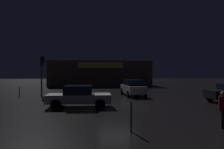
{
  "coord_description": "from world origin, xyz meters",
  "views": [
    {
      "loc": [
        -2.06,
        -15.81,
        2.47
      ],
      "look_at": [
        0.27,
        5.42,
        2.17
      ],
      "focal_mm": 35.08,
      "sensor_mm": 36.0,
      "label": 1
    }
  ],
  "objects_px": {
    "car_near": "(79,96)",
    "pedestrian": "(223,107)",
    "car_crossing": "(133,88)",
    "store_building": "(99,73)",
    "traffic_signal_main": "(42,68)"
  },
  "relations": [
    {
      "from": "car_crossing",
      "to": "pedestrian",
      "type": "xyz_separation_m",
      "value": [
        1.29,
        -12.81,
        0.09
      ]
    },
    {
      "from": "store_building",
      "to": "car_crossing",
      "type": "relative_size",
      "value": 4.02
    },
    {
      "from": "store_building",
      "to": "traffic_signal_main",
      "type": "distance_m",
      "value": 18.43
    },
    {
      "from": "car_near",
      "to": "pedestrian",
      "type": "xyz_separation_m",
      "value": [
        6.44,
        -6.4,
        0.18
      ]
    },
    {
      "from": "store_building",
      "to": "car_near",
      "type": "relative_size",
      "value": 3.92
    },
    {
      "from": "car_crossing",
      "to": "car_near",
      "type": "bearing_deg",
      "value": -128.73
    },
    {
      "from": "car_near",
      "to": "car_crossing",
      "type": "xyz_separation_m",
      "value": [
        5.15,
        6.42,
        0.09
      ]
    },
    {
      "from": "car_crossing",
      "to": "traffic_signal_main",
      "type": "bearing_deg",
      "value": 173.87
    },
    {
      "from": "traffic_signal_main",
      "to": "pedestrian",
      "type": "xyz_separation_m",
      "value": [
        10.41,
        -13.79,
        -1.86
      ]
    },
    {
      "from": "pedestrian",
      "to": "car_near",
      "type": "bearing_deg",
      "value": 135.18
    },
    {
      "from": "pedestrian",
      "to": "traffic_signal_main",
      "type": "bearing_deg",
      "value": 127.03
    },
    {
      "from": "car_near",
      "to": "car_crossing",
      "type": "relative_size",
      "value": 1.03
    },
    {
      "from": "store_building",
      "to": "traffic_signal_main",
      "type": "height_order",
      "value": "store_building"
    },
    {
      "from": "traffic_signal_main",
      "to": "car_near",
      "type": "xyz_separation_m",
      "value": [
        3.97,
        -7.39,
        -2.04
      ]
    },
    {
      "from": "traffic_signal_main",
      "to": "pedestrian",
      "type": "height_order",
      "value": "traffic_signal_main"
    }
  ]
}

